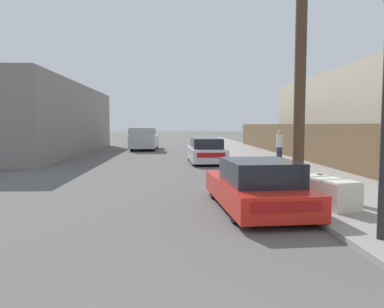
{
  "coord_description": "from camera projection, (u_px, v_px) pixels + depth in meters",
  "views": [
    {
      "loc": [
        0.3,
        -1.59,
        2.03
      ],
      "look_at": [
        0.76,
        8.03,
        1.27
      ],
      "focal_mm": 35.0,
      "sensor_mm": 36.0,
      "label": 1
    }
  ],
  "objects": [
    {
      "name": "utility_pole",
      "position": [
        301.0,
        33.0,
        10.28
      ],
      "size": [
        1.8,
        0.32,
        8.64
      ],
      "color": "#4C3826",
      "rests_on": "sidewalk_curb"
    },
    {
      "name": "parked_sports_car_red",
      "position": [
        256.0,
        186.0,
        8.93
      ],
      "size": [
        2.04,
        4.33,
        1.21
      ],
      "rotation": [
        0.0,
        0.0,
        0.07
      ],
      "color": "red",
      "rests_on": "ground"
    },
    {
      "name": "discarded_fridge",
      "position": [
        326.0,
        192.0,
        8.8
      ],
      "size": [
        1.09,
        1.76,
        0.68
      ],
      "rotation": [
        0.0,
        0.0,
        0.26
      ],
      "color": "silver",
      "rests_on": "sidewalk_curb"
    },
    {
      "name": "building_right_house",
      "position": [
        378.0,
        116.0,
        21.54
      ],
      "size": [
        6.0,
        19.75,
        5.09
      ],
      "primitive_type": "cube",
      "color": "beige",
      "rests_on": "ground"
    },
    {
      "name": "car_parked_mid",
      "position": [
        206.0,
        151.0,
        19.83
      ],
      "size": [
        1.86,
        4.47,
        1.31
      ],
      "rotation": [
        0.0,
        0.0,
        0.03
      ],
      "color": "silver",
      "rests_on": "ground"
    },
    {
      "name": "pedestrian",
      "position": [
        280.0,
        146.0,
        18.56
      ],
      "size": [
        0.34,
        0.34,
        1.64
      ],
      "color": "#282D42",
      "rests_on": "sidewalk_curb"
    },
    {
      "name": "sidewalk_curb",
      "position": [
        248.0,
        154.0,
        25.37
      ],
      "size": [
        4.2,
        63.0,
        0.12
      ],
      "primitive_type": "cube",
      "color": "gray",
      "rests_on": "ground"
    },
    {
      "name": "pickup_truck",
      "position": [
        144.0,
        139.0,
        29.85
      ],
      "size": [
        2.07,
        5.38,
        1.78
      ],
      "rotation": [
        0.0,
        0.0,
        3.12
      ],
      "color": "silver",
      "rests_on": "ground"
    },
    {
      "name": "wooden_fence",
      "position": [
        304.0,
        142.0,
        20.01
      ],
      "size": [
        0.08,
        35.38,
        1.94
      ],
      "primitive_type": "cube",
      "color": "brown",
      "rests_on": "sidewalk_curb"
    },
    {
      "name": "building_left_block",
      "position": [
        36.0,
        119.0,
        26.4
      ],
      "size": [
        7.0,
        19.53,
        4.77
      ],
      "primitive_type": "cube",
      "color": "gray",
      "rests_on": "ground"
    }
  ]
}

